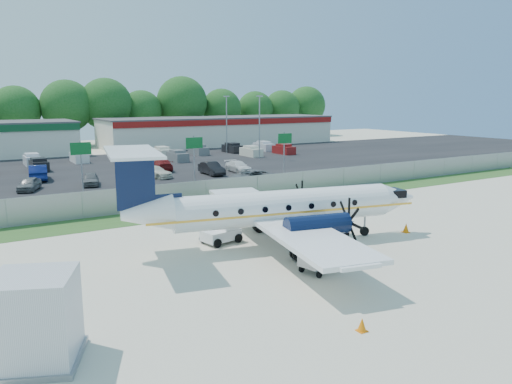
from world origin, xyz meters
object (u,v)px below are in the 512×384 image
pushback_tug (222,233)px  baggage_cart_far (333,228)px  baggage_cart_near (320,262)px  service_container (35,322)px  aircraft (278,207)px

pushback_tug → baggage_cart_far: size_ratio=1.24×
baggage_cart_far → baggage_cart_near: bearing=-135.1°
service_container → aircraft: bearing=26.5°
aircraft → service_container: size_ratio=5.43×
pushback_tug → baggage_cart_near: 7.50m
baggage_cart_far → aircraft: bearing=179.2°
service_container → baggage_cart_far: bearing=20.9°
baggage_cart_far → service_container: size_ratio=0.55×
aircraft → baggage_cart_far: bearing=-0.8°
baggage_cart_near → baggage_cart_far: bearing=44.9°
aircraft → pushback_tug: 3.83m
service_container → pushback_tug: bearing=38.5°
baggage_cart_far → service_container: service_container is taller
aircraft → baggage_cart_near: size_ratio=8.54×
aircraft → baggage_cart_far: (4.21, -0.06, -1.84)m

